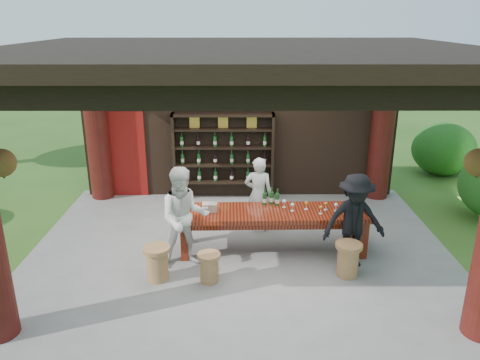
{
  "coord_description": "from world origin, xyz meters",
  "views": [
    {
      "loc": [
        -0.02,
        -7.53,
        3.93
      ],
      "look_at": [
        0.0,
        0.4,
        1.15
      ],
      "focal_mm": 35.0,
      "sensor_mm": 36.0,
      "label": 1
    }
  ],
  "objects_px": {
    "stool_near_right": "(348,259)",
    "guest_woman": "(184,218)",
    "wine_shelf": "(223,156)",
    "stool_far_left": "(157,262)",
    "stool_near_left": "(209,267)",
    "tasting_table": "(273,217)",
    "napkin_basket": "(210,207)",
    "host": "(258,194)",
    "guest_man": "(354,221)"
  },
  "relations": [
    {
      "from": "stool_near_right",
      "to": "guest_woman",
      "type": "xyz_separation_m",
      "value": [
        -2.62,
        0.37,
        0.55
      ]
    },
    {
      "from": "wine_shelf",
      "to": "stool_far_left",
      "type": "xyz_separation_m",
      "value": [
        -0.93,
        -3.51,
        -0.69
      ]
    },
    {
      "from": "stool_near_left",
      "to": "tasting_table",
      "type": "bearing_deg",
      "value": 44.61
    },
    {
      "from": "stool_far_left",
      "to": "napkin_basket",
      "type": "relative_size",
      "value": 2.17
    },
    {
      "from": "stool_far_left",
      "to": "host",
      "type": "xyz_separation_m",
      "value": [
        1.65,
        1.82,
        0.43
      ]
    },
    {
      "from": "stool_near_right",
      "to": "guest_man",
      "type": "distance_m",
      "value": 0.62
    },
    {
      "from": "guest_woman",
      "to": "napkin_basket",
      "type": "bearing_deg",
      "value": 40.03
    },
    {
      "from": "guest_man",
      "to": "napkin_basket",
      "type": "xyz_separation_m",
      "value": [
        -2.37,
        0.54,
        0.02
      ]
    },
    {
      "from": "stool_near_left",
      "to": "napkin_basket",
      "type": "height_order",
      "value": "napkin_basket"
    },
    {
      "from": "wine_shelf",
      "to": "stool_far_left",
      "type": "bearing_deg",
      "value": -104.9
    },
    {
      "from": "stool_near_left",
      "to": "guest_man",
      "type": "distance_m",
      "value": 2.45
    },
    {
      "from": "stool_far_left",
      "to": "guest_man",
      "type": "distance_m",
      "value": 3.22
    },
    {
      "from": "stool_near_right",
      "to": "host",
      "type": "bearing_deg",
      "value": 128.55
    },
    {
      "from": "host",
      "to": "napkin_basket",
      "type": "distance_m",
      "value": 1.21
    },
    {
      "from": "tasting_table",
      "to": "napkin_basket",
      "type": "distance_m",
      "value": 1.12
    },
    {
      "from": "tasting_table",
      "to": "stool_near_right",
      "type": "distance_m",
      "value": 1.47
    },
    {
      "from": "stool_far_left",
      "to": "guest_woman",
      "type": "height_order",
      "value": "guest_woman"
    },
    {
      "from": "host",
      "to": "guest_man",
      "type": "height_order",
      "value": "guest_man"
    },
    {
      "from": "stool_near_right",
      "to": "guest_man",
      "type": "xyz_separation_m",
      "value": [
        0.14,
        0.34,
        0.5
      ]
    },
    {
      "from": "stool_near_right",
      "to": "stool_near_left",
      "type": "bearing_deg",
      "value": -175.51
    },
    {
      "from": "stool_near_left",
      "to": "napkin_basket",
      "type": "xyz_separation_m",
      "value": [
        -0.04,
        1.05,
        0.57
      ]
    },
    {
      "from": "tasting_table",
      "to": "guest_woman",
      "type": "bearing_deg",
      "value": -161.17
    },
    {
      "from": "wine_shelf",
      "to": "guest_woman",
      "type": "height_order",
      "value": "wine_shelf"
    },
    {
      "from": "wine_shelf",
      "to": "stool_near_left",
      "type": "height_order",
      "value": "wine_shelf"
    },
    {
      "from": "host",
      "to": "guest_woman",
      "type": "relative_size",
      "value": 0.86
    },
    {
      "from": "stool_near_right",
      "to": "host",
      "type": "height_order",
      "value": "host"
    },
    {
      "from": "wine_shelf",
      "to": "stool_near_right",
      "type": "bearing_deg",
      "value": -58.59
    },
    {
      "from": "host",
      "to": "guest_man",
      "type": "xyz_separation_m",
      "value": [
        1.5,
        -1.37,
        0.07
      ]
    },
    {
      "from": "guest_woman",
      "to": "stool_near_right",
      "type": "bearing_deg",
      "value": -20.92
    },
    {
      "from": "tasting_table",
      "to": "guest_man",
      "type": "bearing_deg",
      "value": -22.84
    },
    {
      "from": "wine_shelf",
      "to": "stool_near_left",
      "type": "bearing_deg",
      "value": -91.92
    },
    {
      "from": "stool_far_left",
      "to": "guest_man",
      "type": "xyz_separation_m",
      "value": [
        3.15,
        0.45,
        0.5
      ]
    },
    {
      "from": "tasting_table",
      "to": "stool_near_left",
      "type": "distance_m",
      "value": 1.54
    },
    {
      "from": "wine_shelf",
      "to": "stool_far_left",
      "type": "height_order",
      "value": "wine_shelf"
    },
    {
      "from": "napkin_basket",
      "to": "guest_man",
      "type": "bearing_deg",
      "value": -12.8
    },
    {
      "from": "wine_shelf",
      "to": "stool_far_left",
      "type": "distance_m",
      "value": 3.7
    },
    {
      "from": "stool_near_right",
      "to": "host",
      "type": "xyz_separation_m",
      "value": [
        -1.36,
        1.71,
        0.44
      ]
    },
    {
      "from": "stool_near_right",
      "to": "napkin_basket",
      "type": "distance_m",
      "value": 2.46
    },
    {
      "from": "guest_woman",
      "to": "guest_man",
      "type": "distance_m",
      "value": 2.76
    },
    {
      "from": "stool_near_right",
      "to": "guest_man",
      "type": "bearing_deg",
      "value": 67.5
    },
    {
      "from": "wine_shelf",
      "to": "guest_woman",
      "type": "bearing_deg",
      "value": -100.17
    },
    {
      "from": "host",
      "to": "tasting_table",
      "type": "bearing_deg",
      "value": 112.6
    },
    {
      "from": "stool_near_left",
      "to": "host",
      "type": "xyz_separation_m",
      "value": [
        0.83,
        1.88,
        0.48
      ]
    },
    {
      "from": "tasting_table",
      "to": "guest_woman",
      "type": "distance_m",
      "value": 1.58
    },
    {
      "from": "stool_near_right",
      "to": "guest_woman",
      "type": "relative_size",
      "value": 0.33
    },
    {
      "from": "host",
      "to": "guest_man",
      "type": "bearing_deg",
      "value": 145.1
    },
    {
      "from": "tasting_table",
      "to": "guest_man",
      "type": "xyz_separation_m",
      "value": [
        1.27,
        -0.54,
        0.17
      ]
    },
    {
      "from": "tasting_table",
      "to": "stool_near_right",
      "type": "height_order",
      "value": "tasting_table"
    },
    {
      "from": "stool_near_right",
      "to": "napkin_basket",
      "type": "height_order",
      "value": "napkin_basket"
    },
    {
      "from": "stool_near_right",
      "to": "wine_shelf",
      "type": "bearing_deg",
      "value": 121.41
    }
  ]
}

